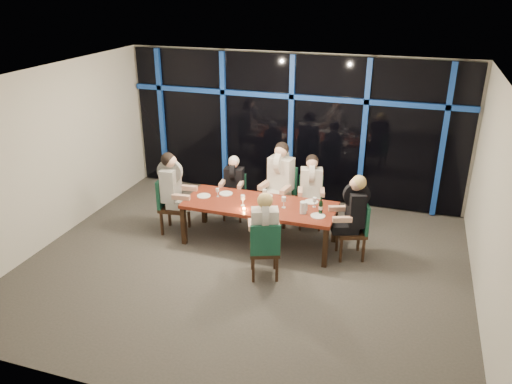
{
  "coord_description": "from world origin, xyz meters",
  "views": [
    {
      "loc": [
        2.33,
        -6.59,
        4.29
      ],
      "look_at": [
        0.0,
        0.6,
        1.05
      ],
      "focal_mm": 35.0,
      "sensor_mm": 36.0,
      "label": 1
    }
  ],
  "objects_px": {
    "diner_far_right": "(311,181)",
    "water_pitcher": "(303,208)",
    "chair_far_mid": "(282,191)",
    "diner_end_left": "(173,181)",
    "diner_near_mid": "(265,222)",
    "dining_table": "(260,207)",
    "diner_far_left": "(234,179)",
    "wine_bottle": "(321,207)",
    "diner_far_mid": "(280,172)",
    "chair_far_left": "(235,194)",
    "chair_end_left": "(170,202)",
    "chair_near_mid": "(265,248)",
    "chair_far_right": "(310,199)",
    "diner_end_right": "(353,205)",
    "chair_end_right": "(357,227)"
  },
  "relations": [
    {
      "from": "diner_far_right",
      "to": "diner_end_left",
      "type": "distance_m",
      "value": 2.49
    },
    {
      "from": "diner_far_mid",
      "to": "water_pitcher",
      "type": "bearing_deg",
      "value": -45.97
    },
    {
      "from": "diner_far_left",
      "to": "dining_table",
      "type": "bearing_deg",
      "value": -51.68
    },
    {
      "from": "chair_far_mid",
      "to": "chair_far_left",
      "type": "bearing_deg",
      "value": -161.34
    },
    {
      "from": "chair_far_mid",
      "to": "diner_end_left",
      "type": "xyz_separation_m",
      "value": [
        -1.73,
        -1.04,
        0.39
      ]
    },
    {
      "from": "chair_far_left",
      "to": "chair_far_mid",
      "type": "relative_size",
      "value": 0.8
    },
    {
      "from": "chair_far_mid",
      "to": "chair_end_left",
      "type": "distance_m",
      "value": 2.1
    },
    {
      "from": "diner_near_mid",
      "to": "wine_bottle",
      "type": "relative_size",
      "value": 3.19
    },
    {
      "from": "diner_far_right",
      "to": "water_pitcher",
      "type": "height_order",
      "value": "diner_far_right"
    },
    {
      "from": "diner_far_left",
      "to": "water_pitcher",
      "type": "xyz_separation_m",
      "value": [
        1.55,
        -0.91,
        0.03
      ]
    },
    {
      "from": "water_pitcher",
      "to": "chair_near_mid",
      "type": "bearing_deg",
      "value": -128.56
    },
    {
      "from": "diner_end_left",
      "to": "diner_far_left",
      "type": "bearing_deg",
      "value": -51.36
    },
    {
      "from": "chair_far_left",
      "to": "chair_far_mid",
      "type": "height_order",
      "value": "chair_far_mid"
    },
    {
      "from": "chair_near_mid",
      "to": "water_pitcher",
      "type": "height_order",
      "value": "chair_near_mid"
    },
    {
      "from": "chair_far_left",
      "to": "wine_bottle",
      "type": "height_order",
      "value": "wine_bottle"
    },
    {
      "from": "chair_end_right",
      "to": "water_pitcher",
      "type": "xyz_separation_m",
      "value": [
        -0.87,
        -0.18,
        0.3
      ]
    },
    {
      "from": "water_pitcher",
      "to": "diner_end_left",
      "type": "bearing_deg",
      "value": 161.44
    },
    {
      "from": "chair_far_mid",
      "to": "chair_far_right",
      "type": "relative_size",
      "value": 1.13
    },
    {
      "from": "diner_end_right",
      "to": "wine_bottle",
      "type": "distance_m",
      "value": 0.53
    },
    {
      "from": "chair_end_right",
      "to": "diner_near_mid",
      "type": "xyz_separation_m",
      "value": [
        -1.27,
        -1.03,
        0.38
      ]
    },
    {
      "from": "diner_far_mid",
      "to": "diner_far_right",
      "type": "distance_m",
      "value": 0.6
    },
    {
      "from": "chair_end_right",
      "to": "diner_far_right",
      "type": "height_order",
      "value": "diner_far_right"
    },
    {
      "from": "wine_bottle",
      "to": "chair_end_left",
      "type": "bearing_deg",
      "value": -179.92
    },
    {
      "from": "diner_end_left",
      "to": "diner_near_mid",
      "type": "relative_size",
      "value": 1.07
    },
    {
      "from": "chair_far_right",
      "to": "diner_far_mid",
      "type": "height_order",
      "value": "diner_far_mid"
    },
    {
      "from": "chair_far_left",
      "to": "water_pitcher",
      "type": "height_order",
      "value": "water_pitcher"
    },
    {
      "from": "chair_end_left",
      "to": "water_pitcher",
      "type": "distance_m",
      "value": 2.49
    },
    {
      "from": "diner_end_left",
      "to": "diner_end_right",
      "type": "xyz_separation_m",
      "value": [
        3.18,
        0.08,
        -0.04
      ]
    },
    {
      "from": "chair_far_mid",
      "to": "diner_end_left",
      "type": "height_order",
      "value": "diner_end_left"
    },
    {
      "from": "diner_far_left",
      "to": "diner_end_left",
      "type": "height_order",
      "value": "diner_end_left"
    },
    {
      "from": "diner_far_left",
      "to": "diner_end_right",
      "type": "relative_size",
      "value": 0.87
    },
    {
      "from": "dining_table",
      "to": "chair_far_left",
      "type": "distance_m",
      "value": 1.16
    },
    {
      "from": "dining_table",
      "to": "chair_near_mid",
      "type": "distance_m",
      "value": 1.15
    },
    {
      "from": "chair_end_right",
      "to": "diner_end_left",
      "type": "distance_m",
      "value": 3.29
    },
    {
      "from": "chair_far_left",
      "to": "dining_table",
      "type": "bearing_deg",
      "value": -53.95
    },
    {
      "from": "wine_bottle",
      "to": "diner_near_mid",
      "type": "bearing_deg",
      "value": -126.23
    },
    {
      "from": "chair_end_left",
      "to": "chair_far_mid",
      "type": "bearing_deg",
      "value": -66.31
    },
    {
      "from": "chair_far_mid",
      "to": "diner_near_mid",
      "type": "bearing_deg",
      "value": -71.94
    },
    {
      "from": "chair_far_left",
      "to": "chair_far_right",
      "type": "xyz_separation_m",
      "value": [
        1.45,
        0.12,
        0.05
      ]
    },
    {
      "from": "chair_far_right",
      "to": "chair_near_mid",
      "type": "xyz_separation_m",
      "value": [
        -0.26,
        -2.03,
        0.01
      ]
    },
    {
      "from": "dining_table",
      "to": "diner_far_left",
      "type": "xyz_separation_m",
      "value": [
        -0.76,
        0.78,
        0.14
      ]
    },
    {
      "from": "chair_near_mid",
      "to": "wine_bottle",
      "type": "height_order",
      "value": "wine_bottle"
    },
    {
      "from": "chair_far_left",
      "to": "chair_far_right",
      "type": "relative_size",
      "value": 0.9
    },
    {
      "from": "chair_end_right",
      "to": "chair_near_mid",
      "type": "bearing_deg",
      "value": -67.6
    },
    {
      "from": "chair_far_right",
      "to": "diner_near_mid",
      "type": "distance_m",
      "value": 2.02
    },
    {
      "from": "chair_far_mid",
      "to": "diner_end_right",
      "type": "bearing_deg",
      "value": -23.2
    },
    {
      "from": "diner_far_right",
      "to": "water_pitcher",
      "type": "relative_size",
      "value": 4.58
    },
    {
      "from": "diner_end_right",
      "to": "dining_table",
      "type": "bearing_deg",
      "value": -108.96
    },
    {
      "from": "diner_far_mid",
      "to": "diner_far_right",
      "type": "relative_size",
      "value": 1.13
    },
    {
      "from": "dining_table",
      "to": "water_pitcher",
      "type": "xyz_separation_m",
      "value": [
        0.79,
        -0.14,
        0.17
      ]
    }
  ]
}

